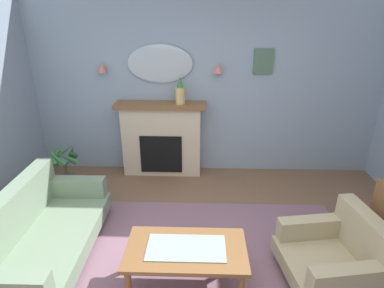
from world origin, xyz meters
TOP-DOWN VIEW (x-y plane):
  - wall_back at (0.00, 2.52)m, footprint 6.26×0.10m
  - patterned_rug at (0.00, 0.20)m, footprint 3.20×2.40m
  - fireplace at (-0.68, 2.30)m, footprint 1.36×0.36m
  - mantel_vase_right at (-0.38, 2.27)m, footprint 0.14×0.14m
  - wall_mirror at (-0.68, 2.44)m, footprint 0.96×0.06m
  - wall_sconce_left at (-1.53, 2.39)m, footprint 0.14×0.14m
  - wall_sconce_right at (0.17, 2.39)m, footprint 0.14×0.14m
  - framed_picture at (0.82, 2.45)m, footprint 0.28×0.03m
  - coffee_table at (-0.19, 0.01)m, footprint 1.10×0.60m
  - floral_couch at (-1.74, 0.34)m, footprint 0.87×1.73m
  - armchair_near_fireplace at (1.24, 0.13)m, footprint 0.94×0.92m
  - potted_plant_small_fern at (-2.03, 1.77)m, footprint 0.45×0.44m

SIDE VIEW (x-z plane):
  - patterned_rug at x=0.00m, z-range 0.00..0.01m
  - armchair_near_fireplace at x=1.24m, z-range -0.05..0.66m
  - floral_couch at x=-1.74m, z-range -0.06..0.70m
  - potted_plant_small_fern at x=-2.03m, z-range 0.02..0.71m
  - coffee_table at x=-0.19m, z-range 0.16..0.61m
  - fireplace at x=-0.68m, z-range -0.01..1.15m
  - mantel_vase_right at x=-0.38m, z-range 1.13..1.53m
  - wall_back at x=0.00m, z-range 0.00..2.79m
  - wall_sconce_left at x=-1.53m, z-range 1.59..1.73m
  - wall_sconce_right at x=0.17m, z-range 1.59..1.73m
  - wall_mirror at x=-0.68m, z-range 1.43..1.99m
  - framed_picture at x=0.82m, z-range 1.57..1.93m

